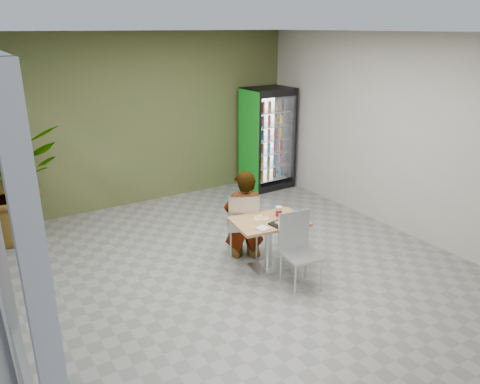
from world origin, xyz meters
The scene contains 12 objects.
ground centered at (0.00, 0.00, 0.00)m, with size 7.00×7.00×0.00m, color gray.
room_envelope centered at (0.00, 0.00, 1.60)m, with size 6.00×7.00×3.20m, color beige, non-canonical shape.
dining_table centered at (0.34, -0.04, 0.54)m, with size 1.07×0.82×0.75m.
chair_far centered at (0.22, 0.46, 0.59)m, with size 0.59×0.59×1.00m.
chair_near centered at (0.41, -0.58, 0.59)m, with size 0.51×0.51×1.01m.
seated_woman centered at (0.27, 0.50, 0.52)m, with size 0.60×0.39×1.64m, color black.
pizza_plate centered at (0.27, 0.07, 0.77)m, with size 0.29×0.25×0.03m.
soda_cup centered at (0.50, -0.03, 0.83)m, with size 0.09×0.09×0.16m.
napkin_stack centered at (0.09, -0.24, 0.76)m, with size 0.15×0.15×0.02m, color silver.
cafeteria_tray centered at (0.46, -0.27, 0.76)m, with size 0.41×0.30×0.02m, color black.
beverage_fridge centered at (2.41, 2.98, 1.05)m, with size 0.98×0.76×2.10m.
potted_plant centered at (-2.60, 3.01, 0.92)m, with size 1.65×1.42×1.83m, color #336528.
Camera 1 is at (-3.13, -4.87, 3.27)m, focal length 35.00 mm.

